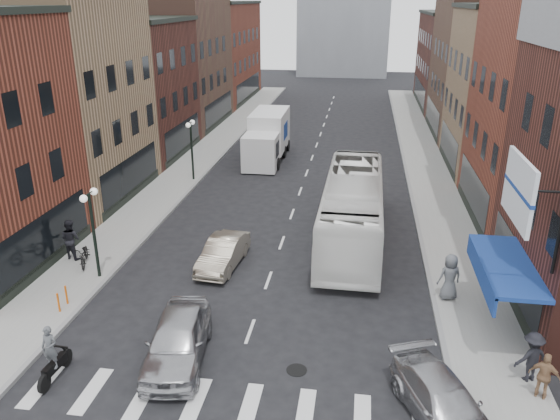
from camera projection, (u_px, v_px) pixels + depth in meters
The scene contains 29 objects.
ground at pixel (244, 347), 19.42m from camera, with size 160.00×160.00×0.00m, color black.
sidewalk_left at pixel (195, 163), 40.86m from camera, with size 3.00×74.00×0.15m, color gray.
sidewalk_right at pixel (428, 173), 38.47m from camera, with size 3.00×74.00×0.15m, color gray.
curb_left at pixel (215, 165), 40.67m from camera, with size 0.20×74.00×0.16m, color gray.
curb_right at pixel (406, 173), 38.70m from camera, with size 0.20×74.00×0.16m, color gray.
crosswalk_stripes at pixel (224, 405), 16.66m from camera, with size 12.00×2.20×0.01m, color silver.
bldg_left_mid_a at pixel (44, 97), 32.19m from camera, with size 10.30×10.20×12.30m.
bldg_left_mid_b at pixel (117, 88), 41.77m from camera, with size 10.30×10.20×10.30m.
bldg_left_far_a at pixel (165, 54), 51.36m from camera, with size 10.30×12.20×13.30m.
bldg_left_far_b at pixel (207, 52), 64.62m from camera, with size 10.30×16.20×11.30m.
bldg_right_mid_b at pixel (530, 91), 37.37m from camera, with size 10.30×10.20×11.30m.
bldg_right_far_a at pixel (497, 65), 47.32m from camera, with size 10.30×12.20×12.30m.
bldg_right_far_b at pixel (468, 60), 60.58m from camera, with size 10.30×16.20×10.30m.
awning_blue at pixel (501, 267), 19.52m from camera, with size 1.80×5.00×0.78m.
billboard_sign at pixel (521, 192), 16.45m from camera, with size 1.52×3.00×3.70m.
streetlamp_near at pixel (92, 218), 23.09m from camera, with size 0.32×1.22×4.11m.
streetlamp_far at pixel (191, 139), 35.99m from camera, with size 0.32×1.22×4.11m.
bike_rack at pixel (62, 299), 21.49m from camera, with size 0.08×0.68×0.80m.
box_truck at pixel (267, 138), 41.28m from camera, with size 2.58×8.16×3.54m.
motorcycle_rider at pixel (52, 355), 17.47m from camera, with size 0.57×1.95×1.98m.
transit_bus at pixel (353, 208), 27.55m from camera, with size 2.84×12.16×3.39m, color white.
sedan_left_near at pixel (177, 339), 18.47m from camera, with size 1.91×4.75×1.62m, color #ABABB0.
sedan_left_far at pixel (223, 253), 25.07m from camera, with size 1.42×4.07×1.34m, color #B9AC96.
curb_car at pixel (444, 404), 15.78m from camera, with size 1.83×4.51×1.31m, color #A5A5AA.
parked_bicycle at pixel (84, 255), 24.98m from camera, with size 0.64×1.85×0.97m, color black.
ped_left_solo at pixel (71, 239), 25.41m from camera, with size 0.94×0.54×1.93m, color black.
ped_right_a at pixel (532, 357), 17.24m from camera, with size 1.12×0.55×1.73m, color black.
ped_right_b at pixel (545, 376), 16.49m from camera, with size 0.91×0.46×1.56m, color #936B4A.
ped_right_c at pixel (450, 277), 21.95m from camera, with size 0.95×0.62×1.95m, color #55585C.
Camera 1 is at (3.72, -15.95, 11.60)m, focal length 35.00 mm.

